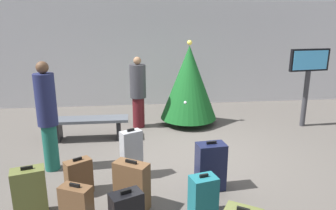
{
  "coord_description": "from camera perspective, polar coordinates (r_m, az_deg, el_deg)",
  "views": [
    {
      "loc": [
        -1.05,
        -5.33,
        2.46
      ],
      "look_at": [
        -0.41,
        0.42,
        0.9
      ],
      "focal_mm": 32.73,
      "sensor_mm": 36.0,
      "label": 1
    }
  ],
  "objects": [
    {
      "name": "suitcase_0",
      "position": [
        4.05,
        -16.64,
        -17.94
      ],
      "size": [
        0.42,
        0.33,
        0.62
      ],
      "color": "brown",
      "rests_on": "ground_plane"
    },
    {
      "name": "suitcase_2",
      "position": [
        4.74,
        7.93,
        -11.27
      ],
      "size": [
        0.45,
        0.32,
        0.77
      ],
      "color": "#141938",
      "rests_on": "ground_plane"
    },
    {
      "name": "ground_plane",
      "position": [
        5.96,
        4.44,
        -9.34
      ],
      "size": [
        16.0,
        16.0,
        0.0
      ],
      "primitive_type": "plane",
      "color": "#514C47"
    },
    {
      "name": "traveller_0",
      "position": [
        7.3,
        -5.6,
        2.6
      ],
      "size": [
        0.44,
        0.44,
        1.7
      ],
      "color": "#4C1419",
      "rests_on": "ground_plane"
    },
    {
      "name": "suitcase_5",
      "position": [
        4.17,
        6.58,
        -16.53
      ],
      "size": [
        0.38,
        0.32,
        0.59
      ],
      "color": "#19606B",
      "rests_on": "ground_plane"
    },
    {
      "name": "suitcase_7",
      "position": [
        4.3,
        -6.76,
        -14.66
      ],
      "size": [
        0.52,
        0.44,
        0.7
      ],
      "color": "brown",
      "rests_on": "ground_plane"
    },
    {
      "name": "suitcase_1",
      "position": [
        4.81,
        -16.27,
        -12.72
      ],
      "size": [
        0.42,
        0.36,
        0.57
      ],
      "color": "brown",
      "rests_on": "ground_plane"
    },
    {
      "name": "holiday_tree",
      "position": [
        7.49,
        3.92,
        4.22
      ],
      "size": [
        1.38,
        1.38,
        2.07
      ],
      "color": "#4C3319",
      "rests_on": "ground_plane"
    },
    {
      "name": "traveller_1",
      "position": [
        5.44,
        -21.58,
        -1.61
      ],
      "size": [
        0.46,
        0.46,
        1.87
      ],
      "color": "#19594C",
      "rests_on": "ground_plane"
    },
    {
      "name": "flight_info_kiosk",
      "position": [
        7.97,
        24.68,
        5.65
      ],
      "size": [
        1.02,
        0.23,
        1.88
      ],
      "color": "#333338",
      "rests_on": "ground_plane"
    },
    {
      "name": "back_wall",
      "position": [
        9.41,
        0.1,
        9.53
      ],
      "size": [
        16.0,
        0.2,
        3.1
      ],
      "primitive_type": "cube",
      "color": "silver",
      "rests_on": "ground_plane"
    },
    {
      "name": "suitcase_3",
      "position": [
        5.06,
        -6.8,
        -9.06
      ],
      "size": [
        0.38,
        0.31,
        0.83
      ],
      "color": "#9EA0A5",
      "rests_on": "ground_plane"
    },
    {
      "name": "suitcase_4",
      "position": [
        4.48,
        -24.32,
        -14.68
      ],
      "size": [
        0.46,
        0.34,
        0.71
      ],
      "color": "#59602D",
      "rests_on": "ground_plane"
    },
    {
      "name": "waiting_bench",
      "position": [
        6.81,
        -14.57,
        -3.31
      ],
      "size": [
        1.7,
        0.44,
        0.48
      ],
      "color": "#4C5159",
      "rests_on": "ground_plane"
    }
  ]
}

